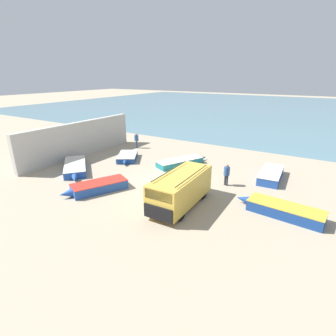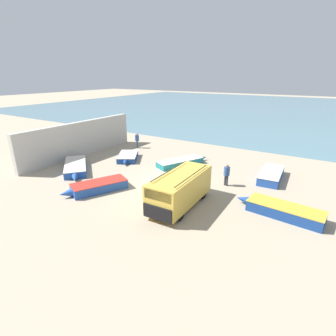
% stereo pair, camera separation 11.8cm
% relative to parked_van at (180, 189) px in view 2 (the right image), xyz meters
% --- Properties ---
extents(ground_plane, '(200.00, 200.00, 0.00)m').
position_rel_parked_van_xyz_m(ground_plane, '(-2.60, 3.01, -1.14)').
color(ground_plane, tan).
extents(sea_water, '(120.00, 80.00, 0.01)m').
position_rel_parked_van_xyz_m(sea_water, '(-2.60, 55.01, -1.14)').
color(sea_water, slate).
rests_on(sea_water, ground_plane).
extents(harbor_wall, '(0.50, 13.31, 3.39)m').
position_rel_parked_van_xyz_m(harbor_wall, '(-13.65, 4.01, 0.55)').
color(harbor_wall, '#BCB7AD').
rests_on(harbor_wall, ground_plane).
extents(parked_van, '(2.05, 5.26, 2.19)m').
position_rel_parked_van_xyz_m(parked_van, '(0.00, 0.00, 0.00)').
color(parked_van, gold).
rests_on(parked_van, ground_plane).
extents(fishing_rowboat_0, '(1.70, 4.84, 0.65)m').
position_rel_parked_van_xyz_m(fishing_rowboat_0, '(3.85, 7.75, -0.81)').
color(fishing_rowboat_0, '#234CA3').
rests_on(fishing_rowboat_0, ground_plane).
extents(fishing_rowboat_1, '(3.12, 5.13, 0.55)m').
position_rel_parked_van_xyz_m(fishing_rowboat_1, '(-3.73, 6.85, -0.87)').
color(fishing_rowboat_1, '#1E757F').
rests_on(fishing_rowboat_1, ground_plane).
extents(fishing_rowboat_2, '(3.01, 4.55, 0.65)m').
position_rel_parked_van_xyz_m(fishing_rowboat_2, '(-5.98, -1.21, -0.82)').
color(fishing_rowboat_2, '#234CA3').
rests_on(fishing_rowboat_2, ground_plane).
extents(fishing_rowboat_3, '(3.06, 3.73, 0.53)m').
position_rel_parked_van_xyz_m(fishing_rowboat_3, '(-8.86, 5.44, -0.88)').
color(fishing_rowboat_3, navy).
rests_on(fishing_rowboat_3, ground_plane).
extents(fishing_rowboat_4, '(5.09, 1.84, 0.66)m').
position_rel_parked_van_xyz_m(fishing_rowboat_4, '(5.58, 2.07, -0.81)').
color(fishing_rowboat_4, navy).
rests_on(fishing_rowboat_4, ground_plane).
extents(fishing_rowboat_5, '(4.96, 4.46, 0.60)m').
position_rel_parked_van_xyz_m(fishing_rowboat_5, '(-10.65, 0.75, -0.84)').
color(fishing_rowboat_5, '#234CA3').
rests_on(fishing_rowboat_5, ground_plane).
extents(fisherman_0, '(0.43, 0.43, 1.64)m').
position_rel_parked_van_xyz_m(fisherman_0, '(1.32, 4.51, -0.16)').
color(fisherman_0, '#38383D').
rests_on(fisherman_0, ground_plane).
extents(fisherman_1, '(0.44, 0.44, 1.68)m').
position_rel_parked_van_xyz_m(fisherman_1, '(-10.76, 9.30, -0.14)').
color(fisherman_1, navy).
rests_on(fisherman_1, ground_plane).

